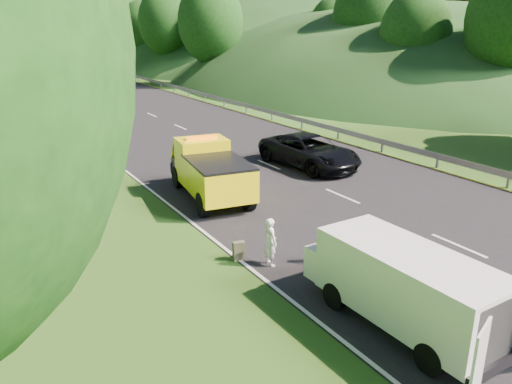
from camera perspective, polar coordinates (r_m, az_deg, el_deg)
ground at (r=17.48m, az=10.87°, el=-5.87°), size 320.00×320.00×0.00m
road_surface at (r=53.97m, az=-16.22°, el=10.32°), size 14.00×200.00×0.02m
guardrail at (r=67.95m, az=-13.09°, el=12.14°), size 0.06×140.00×1.52m
tree_line_right at (r=79.59m, az=-5.97°, el=13.40°), size 14.00×140.00×14.00m
hills_backdrop at (r=147.57m, az=-25.15°, el=14.19°), size 201.00×288.60×44.00m
tow_truck at (r=21.36m, az=-5.29°, el=2.47°), size 2.97×6.10×2.51m
white_van at (r=12.83m, az=16.45°, el=-10.01°), size 3.19×5.85×2.06m
woman at (r=15.77m, az=1.63°, el=-8.34°), size 0.44×0.59×1.55m
child at (r=15.99m, az=7.30°, el=-8.10°), size 0.56×0.49×0.98m
suitcase at (r=15.97m, az=-1.97°, el=-6.74°), size 0.42×0.28×0.62m
spare_tire at (r=13.77m, az=23.55°, el=-14.40°), size 0.72×0.72×0.20m
passing_suv at (r=26.50m, az=6.06°, el=2.89°), size 3.20×6.17×1.66m
dist_car_a at (r=72.11m, az=-22.74°, el=11.55°), size 1.84×4.56×1.55m
dist_car_b at (r=80.77m, az=-20.26°, el=12.46°), size 1.44×4.14×1.36m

